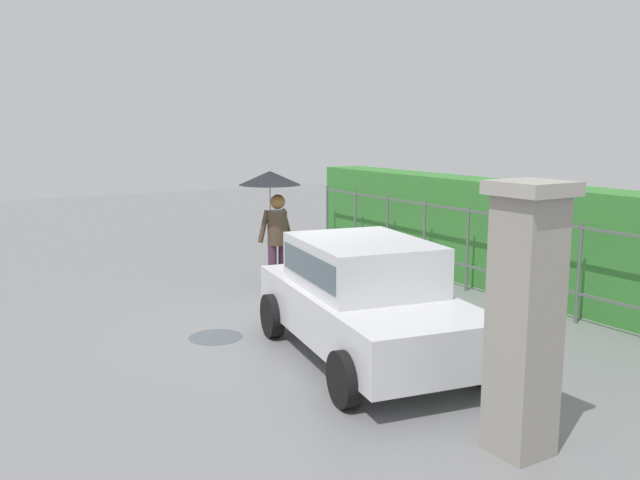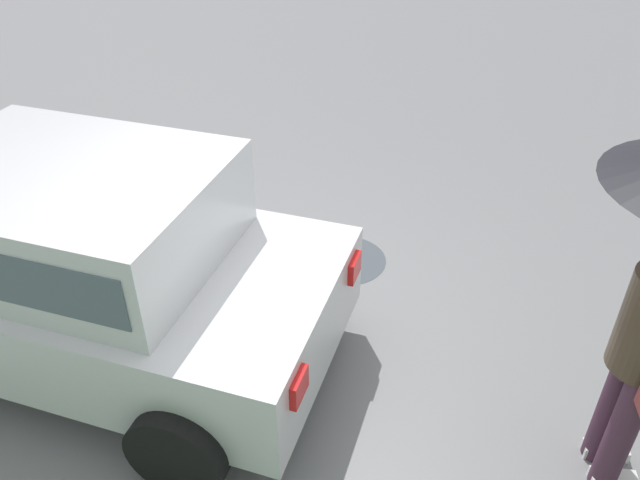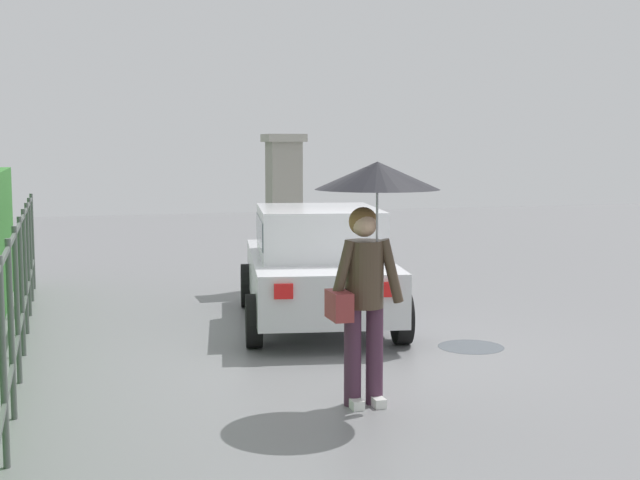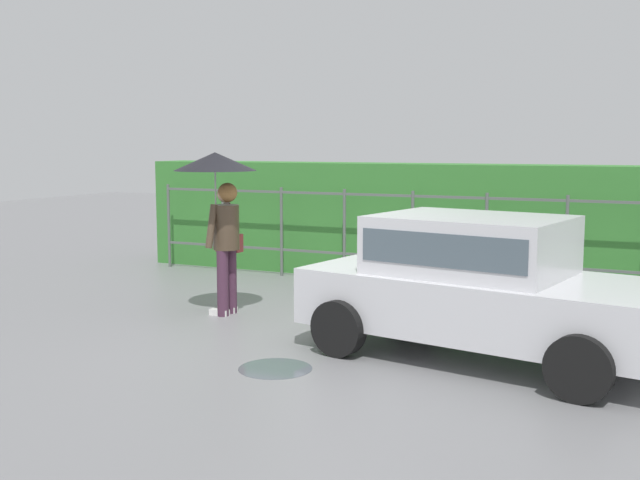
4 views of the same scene
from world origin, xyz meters
name	(u,v)px [view 3 (image 3 of 4)]	position (x,y,z in m)	size (l,w,h in m)	color
ground_plane	(351,355)	(0.00, 0.00, 0.00)	(40.00, 40.00, 0.00)	slate
car	(317,261)	(1.69, -0.11, 0.80)	(3.94, 2.38, 1.48)	silver
pedestrian	(372,219)	(-1.81, 0.44, 1.62)	(1.06, 1.06, 2.11)	#47283D
gate_pillar	(284,210)	(4.45, -0.39, 1.24)	(0.60, 0.60, 2.42)	gray
fence_section	(19,288)	(0.41, 3.38, 0.82)	(10.39, 0.05, 1.50)	#59605B
puddle_near	(471,347)	(-0.02, -1.41, 0.00)	(0.74, 0.74, 0.00)	#4C545B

